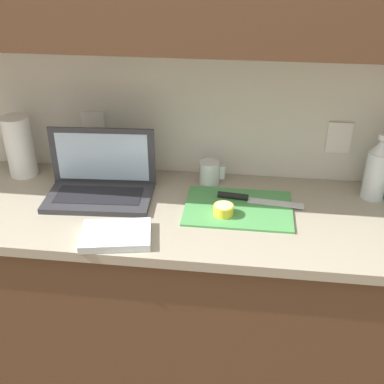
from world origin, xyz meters
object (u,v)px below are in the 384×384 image
at_px(measuring_cup, 210,173).
at_px(laptop, 101,181).
at_px(cutting_board, 238,208).
at_px(knife, 245,198).
at_px(lemon_half_cut, 223,210).
at_px(bottle_green_soda, 377,169).
at_px(paper_towel_roll, 20,146).

bearing_deg(measuring_cup, laptop, -161.13).
xyz_separation_m(cutting_board, knife, (0.02, 0.05, 0.01)).
relative_size(cutting_board, lemon_half_cut, 5.40).
bearing_deg(bottle_green_soda, measuring_cup, 177.28).
xyz_separation_m(lemon_half_cut, measuring_cup, (-0.07, 0.23, 0.02)).
height_order(lemon_half_cut, bottle_green_soda, bottle_green_soda).
bearing_deg(paper_towel_roll, knife, -7.24).
xyz_separation_m(knife, measuring_cup, (-0.14, 0.12, 0.03)).
height_order(cutting_board, paper_towel_roll, paper_towel_roll).
distance_m(cutting_board, lemon_half_cut, 0.08).
xyz_separation_m(knife, lemon_half_cut, (-0.07, -0.11, 0.01)).
bearing_deg(measuring_cup, knife, -41.26).
bearing_deg(cutting_board, laptop, 175.20).
bearing_deg(knife, bottle_green_soda, 17.84).
bearing_deg(bottle_green_soda, paper_towel_roll, 179.22).
relative_size(cutting_board, knife, 1.21).
bearing_deg(lemon_half_cut, paper_towel_roll, 164.92).
distance_m(laptop, lemon_half_cut, 0.47).
bearing_deg(cutting_board, paper_towel_roll, 169.13).
bearing_deg(laptop, cutting_board, -8.35).
xyz_separation_m(bottle_green_soda, paper_towel_roll, (-1.34, 0.02, 0.01)).
relative_size(bottle_green_soda, paper_towel_roll, 1.03).
bearing_deg(laptop, paper_towel_roll, 157.35).
distance_m(cutting_board, bottle_green_soda, 0.51).
height_order(laptop, lemon_half_cut, laptop).
xyz_separation_m(measuring_cup, paper_towel_roll, (-0.74, -0.01, 0.07)).
xyz_separation_m(knife, bottle_green_soda, (0.46, 0.09, 0.10)).
height_order(knife, measuring_cup, measuring_cup).
bearing_deg(knife, paper_towel_roll, 179.10).
height_order(cutting_board, bottle_green_soda, bottle_green_soda).
distance_m(lemon_half_cut, paper_towel_roll, 0.84).
height_order(knife, lemon_half_cut, lemon_half_cut).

